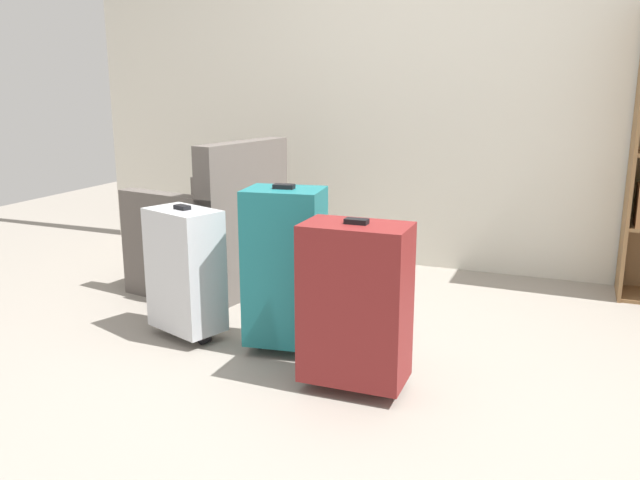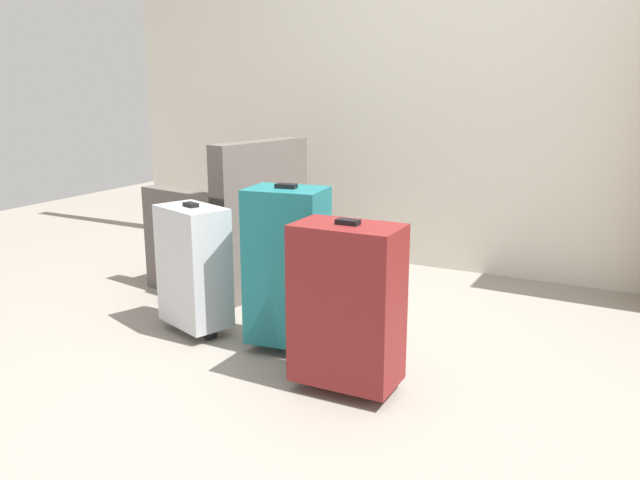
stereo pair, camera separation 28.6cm
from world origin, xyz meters
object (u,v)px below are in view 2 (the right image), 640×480
at_px(suitcase_dark_red, 347,304).
at_px(suitcase_teal, 287,266).
at_px(mug, 292,292).
at_px(suitcase_silver, 194,266).
at_px(armchair, 232,235).

relative_size(suitcase_dark_red, suitcase_teal, 0.91).
height_order(mug, suitcase_dark_red, suitcase_dark_red).
bearing_deg(suitcase_silver, suitcase_dark_red, -13.98).
xyz_separation_m(mug, suitcase_silver, (-0.18, -0.65, 0.30)).
bearing_deg(suitcase_silver, suitcase_teal, 3.26).
relative_size(mug, suitcase_teal, 0.15).
height_order(suitcase_dark_red, suitcase_silver, suitcase_dark_red).
bearing_deg(suitcase_silver, mug, 74.15).
bearing_deg(suitcase_silver, armchair, 111.12).
height_order(armchair, mug, armchair).
bearing_deg(suitcase_dark_red, armchair, 141.71).
bearing_deg(armchair, mug, -10.28).
distance_m(mug, suitcase_teal, 0.79).
distance_m(mug, suitcase_dark_red, 1.21).
bearing_deg(suitcase_teal, suitcase_silver, -176.74).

